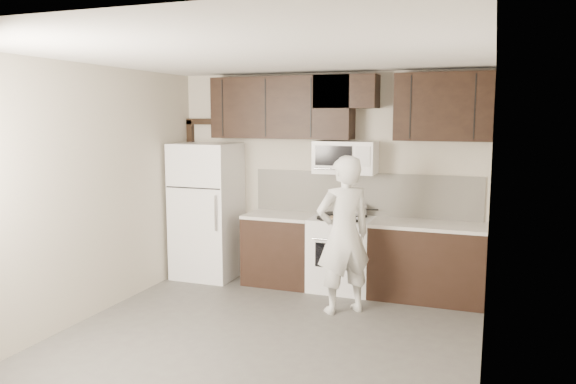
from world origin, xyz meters
The scene contains 14 objects.
floor centered at (0.00, 0.00, 0.00)m, with size 4.50×4.50×0.00m, color #4D4A48.
back_wall centered at (0.00, 2.25, 1.35)m, with size 4.00×4.00×0.00m, color #BDB4A1.
ceiling centered at (0.00, 0.00, 2.70)m, with size 4.50×4.50×0.00m, color white.
counter_run centered at (0.60, 1.94, 0.46)m, with size 2.95×0.64×0.91m.
stove centered at (0.30, 1.94, 0.46)m, with size 0.76×0.66×0.94m.
backsplash centered at (0.50, 2.24, 1.18)m, with size 2.90×0.02×0.54m, color beige.
upper_cabinets centered at (0.21, 2.08, 2.28)m, with size 3.48×0.35×0.78m.
microwave centered at (0.30, 2.06, 1.65)m, with size 0.76×0.42×0.40m.
refrigerator centered at (-1.55, 1.89, 0.90)m, with size 0.80×0.76×1.80m.
door_trim centered at (-1.92, 2.21, 1.25)m, with size 0.50×0.08×2.12m.
saucepan centered at (0.48, 2.09, 0.98)m, with size 0.33×0.19×0.18m.
baking_tray centered at (0.32, 1.77, 0.92)m, with size 0.40×0.30×0.02m, color black.
pizza centered at (0.32, 1.77, 0.94)m, with size 0.27×0.27×0.02m, color tan.
person centered at (0.52, 1.16, 0.87)m, with size 0.63×0.42×1.74m, color white.
Camera 1 is at (2.02, -4.68, 2.16)m, focal length 35.00 mm.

